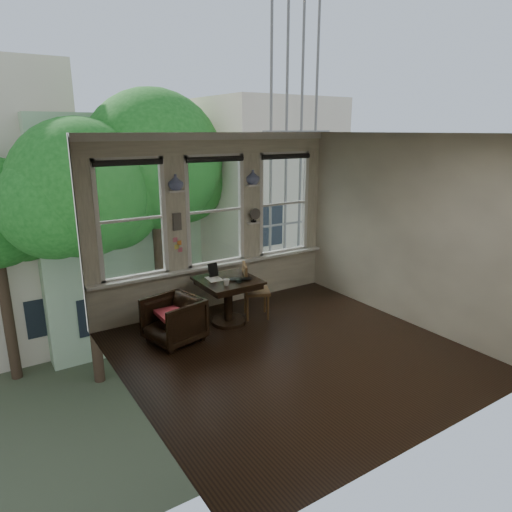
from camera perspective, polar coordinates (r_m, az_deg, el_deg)
ground at (r=6.61m, az=4.48°, el=-11.95°), size 4.50×4.50×0.00m
ceiling at (r=5.86m, az=5.11°, el=15.05°), size 4.50×4.50×0.00m
wall_back at (r=7.92m, az=-5.22°, el=4.23°), size 4.50×0.00×4.50m
wall_front at (r=4.58m, az=22.24°, el=-5.38°), size 4.50×0.00×4.50m
wall_left at (r=5.06m, az=-15.89°, el=-2.84°), size 0.00×4.50×4.50m
wall_right at (r=7.62m, az=18.35°, el=3.05°), size 0.00×4.50×4.50m
window_left at (r=7.33m, az=-15.35°, el=4.42°), size 1.10×0.12×1.90m
window_center at (r=7.88m, az=-5.25°, el=5.66°), size 1.10×0.12×1.90m
window_right at (r=8.64m, az=3.34°, el=6.57°), size 1.10×0.12×1.90m
shelf_left at (r=7.42m, az=-9.97°, el=8.01°), size 0.26×0.16×0.03m
shelf_right at (r=8.10m, az=-0.39°, el=8.85°), size 0.26×0.16×0.03m
intercom at (r=7.53m, az=-9.88°, el=4.26°), size 0.14×0.06×0.28m
sticky_notes at (r=7.61m, az=-9.77°, el=1.68°), size 0.16×0.01×0.24m
desk_fan at (r=8.16m, az=-0.31°, el=4.86°), size 0.20×0.20×0.24m
vase_left at (r=7.41m, az=-10.02°, el=9.07°), size 0.24×0.24×0.25m
vase_right at (r=8.08m, az=-0.39°, el=9.83°), size 0.24×0.24×0.25m
table at (r=7.38m, az=-3.48°, el=-5.68°), size 0.90×0.90×0.75m
armchair_left at (r=6.87m, az=-10.23°, el=-7.89°), size 0.89×0.87×0.68m
cushion_red at (r=6.83m, az=-10.27°, el=-7.05°), size 0.45×0.45×0.06m
side_chair_right at (r=7.59m, az=0.05°, el=-4.36°), size 0.56×0.56×0.92m
laptop at (r=7.16m, az=-1.96°, el=-3.04°), size 0.41×0.35×0.03m
mug at (r=6.97m, az=-3.72°, el=-3.31°), size 0.12×0.12×0.09m
drinking_glass at (r=7.06m, az=-2.15°, el=-3.05°), size 0.13×0.13×0.09m
tablet at (r=7.38m, az=-5.38°, el=-1.73°), size 0.16×0.08×0.22m
papers at (r=7.29m, az=-5.26°, el=-2.86°), size 0.25×0.32×0.00m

